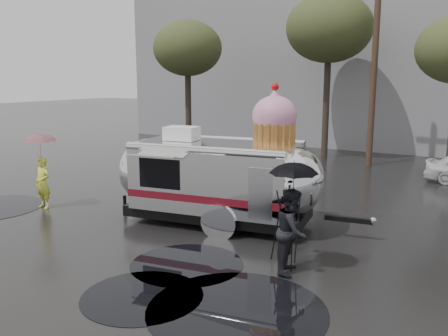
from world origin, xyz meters
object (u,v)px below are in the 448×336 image
Objects in this scene: person_left at (43,183)px; tripod at (286,217)px; person_right at (292,231)px; airstream_trailer at (221,175)px.

tripod is at bearing 1.92° from person_left.
person_right is at bearing -62.13° from tripod.
person_right is (8.61, -0.59, 0.10)m from person_left.
person_right is at bearing -44.13° from airstream_trailer.
airstream_trailer is 3.07m from tripod.
airstream_trailer is 4.58× the size of person_left.
tripod reaches higher than person_left.
airstream_trailer is 4.54× the size of tripod.
airstream_trailer is 3.73m from person_right.
airstream_trailer is 4.07× the size of person_right.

